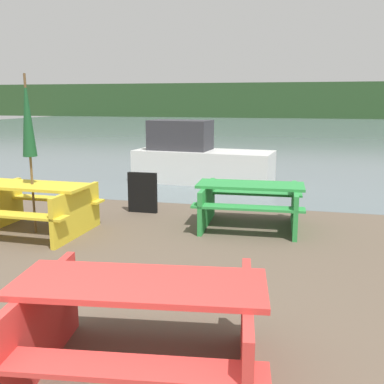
# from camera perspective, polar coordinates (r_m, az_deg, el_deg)

# --- Properties ---
(water) EXTENTS (60.00, 50.00, 0.00)m
(water) POSITION_cam_1_polar(r_m,az_deg,el_deg) (33.63, 11.33, 7.89)
(water) COLOR slate
(water) RESTS_ON ground_plane
(far_treeline) EXTENTS (80.00, 1.60, 4.00)m
(far_treeline) POSITION_cam_1_polar(r_m,az_deg,el_deg) (53.55, 12.47, 11.30)
(far_treeline) COLOR #284723
(far_treeline) RESTS_ON water
(picnic_table_red) EXTENTS (2.01, 1.61, 0.77)m
(picnic_table_red) POSITION_cam_1_polar(r_m,az_deg,el_deg) (3.47, -6.58, -15.79)
(picnic_table_red) COLOR red
(picnic_table_red) RESTS_ON ground_plane
(picnic_table_yellow) EXTENTS (1.79, 1.42, 0.78)m
(picnic_table_yellow) POSITION_cam_1_polar(r_m,az_deg,el_deg) (7.43, -19.45, -1.42)
(picnic_table_yellow) COLOR yellow
(picnic_table_yellow) RESTS_ON ground_plane
(picnic_table_green) EXTENTS (1.77, 1.46, 0.73)m
(picnic_table_green) POSITION_cam_1_polar(r_m,az_deg,el_deg) (7.38, 7.37, -1.08)
(picnic_table_green) COLOR green
(picnic_table_green) RESTS_ON ground_plane
(umbrella_darkgreen) EXTENTS (0.21, 0.21, 2.44)m
(umbrella_darkgreen) POSITION_cam_1_polar(r_m,az_deg,el_deg) (7.26, -20.17, 8.85)
(umbrella_darkgreen) COLOR brown
(umbrella_darkgreen) RESTS_ON ground_plane
(boat) EXTENTS (3.56, 1.57, 1.56)m
(boat) POSITION_cam_1_polar(r_m,az_deg,el_deg) (11.39, 0.82, 4.15)
(boat) COLOR silver
(boat) RESTS_ON water
(signboard) EXTENTS (0.55, 0.08, 0.75)m
(signboard) POSITION_cam_1_polar(r_m,az_deg,el_deg) (8.36, -6.30, -0.07)
(signboard) COLOR black
(signboard) RESTS_ON ground_plane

